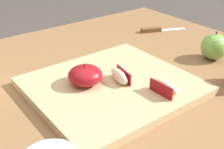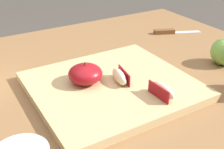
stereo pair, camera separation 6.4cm
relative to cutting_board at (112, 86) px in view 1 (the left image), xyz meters
name	(u,v)px [view 1 (the left image)]	position (x,y,z in m)	size (l,w,h in m)	color
dining_table	(79,124)	(-0.05, 0.08, -0.13)	(1.17, 0.79, 0.77)	brown
cutting_board	(112,86)	(0.00, 0.00, 0.00)	(0.35, 0.32, 0.02)	tan
apple_half_skin_up	(84,76)	(-0.05, 0.03, 0.03)	(0.08, 0.08, 0.05)	maroon
apple_wedge_left	(164,87)	(0.06, -0.10, 0.02)	(0.03, 0.07, 0.03)	beige
apple_wedge_near_knife	(119,76)	(0.02, -0.01, 0.02)	(0.03, 0.07, 0.03)	beige
paring_knife	(155,30)	(0.35, 0.22, 0.00)	(0.15, 0.08, 0.01)	silver
whole_apple_granny_green	(214,47)	(0.32, -0.04, 0.03)	(0.07, 0.07, 0.08)	#70AD47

